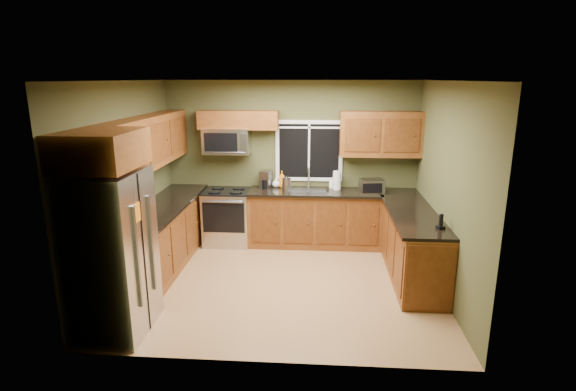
# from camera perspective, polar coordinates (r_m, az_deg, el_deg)

# --- Properties ---
(floor) EXTENTS (4.20, 4.20, 0.00)m
(floor) POSITION_cam_1_polar(r_m,az_deg,el_deg) (6.31, -0.69, -10.97)
(floor) COLOR #9F7146
(floor) RESTS_ON ground
(ceiling) EXTENTS (4.20, 4.20, 0.00)m
(ceiling) POSITION_cam_1_polar(r_m,az_deg,el_deg) (5.68, -0.78, 14.38)
(ceiling) COLOR white
(ceiling) RESTS_ON back_wall
(back_wall) EXTENTS (4.20, 0.00, 4.20)m
(back_wall) POSITION_cam_1_polar(r_m,az_deg,el_deg) (7.60, 0.40, 4.24)
(back_wall) COLOR #444524
(back_wall) RESTS_ON ground
(front_wall) EXTENTS (4.20, 0.00, 4.20)m
(front_wall) POSITION_cam_1_polar(r_m,az_deg,el_deg) (4.13, -2.83, -4.86)
(front_wall) COLOR #444524
(front_wall) RESTS_ON ground
(left_wall) EXTENTS (0.00, 3.60, 3.60)m
(left_wall) POSITION_cam_1_polar(r_m,az_deg,el_deg) (6.37, -19.91, 1.29)
(left_wall) COLOR #444524
(left_wall) RESTS_ON ground
(right_wall) EXTENTS (0.00, 3.60, 3.60)m
(right_wall) POSITION_cam_1_polar(r_m,az_deg,el_deg) (6.05, 19.51, 0.64)
(right_wall) COLOR #444524
(right_wall) RESTS_ON ground
(window) EXTENTS (1.12, 0.03, 1.02)m
(window) POSITION_cam_1_polar(r_m,az_deg,el_deg) (7.54, 2.68, 5.69)
(window) COLOR white
(window) RESTS_ON back_wall
(base_cabinets_left) EXTENTS (0.60, 2.65, 0.90)m
(base_cabinets_left) POSITION_cam_1_polar(r_m,az_deg,el_deg) (6.93, -15.42, -5.06)
(base_cabinets_left) COLOR brown
(base_cabinets_left) RESTS_ON ground
(countertop_left) EXTENTS (0.65, 2.65, 0.04)m
(countertop_left) POSITION_cam_1_polar(r_m,az_deg,el_deg) (6.78, -15.49, -1.33)
(countertop_left) COLOR black
(countertop_left) RESTS_ON base_cabinets_left
(base_cabinets_back) EXTENTS (2.17, 0.60, 0.90)m
(base_cabinets_back) POSITION_cam_1_polar(r_m,az_deg,el_deg) (7.52, 3.41, -2.99)
(base_cabinets_back) COLOR brown
(base_cabinets_back) RESTS_ON ground
(countertop_back) EXTENTS (2.17, 0.65, 0.04)m
(countertop_back) POSITION_cam_1_polar(r_m,az_deg,el_deg) (7.36, 3.46, 0.43)
(countertop_back) COLOR black
(countertop_back) RESTS_ON base_cabinets_back
(base_cabinets_peninsula) EXTENTS (0.60, 2.52, 0.90)m
(base_cabinets_peninsula) POSITION_cam_1_polar(r_m,az_deg,el_deg) (6.74, 15.20, -5.62)
(base_cabinets_peninsula) COLOR brown
(base_cabinets_peninsula) RESTS_ON ground
(countertop_peninsula) EXTENTS (0.65, 2.50, 0.04)m
(countertop_peninsula) POSITION_cam_1_polar(r_m,az_deg,el_deg) (6.60, 15.25, -1.76)
(countertop_peninsula) COLOR black
(countertop_peninsula) RESTS_ON base_cabinets_peninsula
(upper_cabinets_left) EXTENTS (0.33, 2.65, 0.72)m
(upper_cabinets_left) POSITION_cam_1_polar(r_m,az_deg,el_deg) (6.65, -17.35, 6.51)
(upper_cabinets_left) COLOR brown
(upper_cabinets_left) RESTS_ON left_wall
(upper_cabinets_back_left) EXTENTS (1.30, 0.33, 0.30)m
(upper_cabinets_back_left) POSITION_cam_1_polar(r_m,az_deg,el_deg) (7.45, -6.30, 9.52)
(upper_cabinets_back_left) COLOR brown
(upper_cabinets_back_left) RESTS_ON back_wall
(upper_cabinets_back_right) EXTENTS (1.30, 0.33, 0.72)m
(upper_cabinets_back_right) POSITION_cam_1_polar(r_m,az_deg,el_deg) (7.41, 11.68, 7.65)
(upper_cabinets_back_right) COLOR brown
(upper_cabinets_back_right) RESTS_ON back_wall
(upper_cabinet_over_fridge) EXTENTS (0.72, 0.90, 0.38)m
(upper_cabinet_over_fridge) POSITION_cam_1_polar(r_m,az_deg,el_deg) (4.94, -22.74, 5.40)
(upper_cabinet_over_fridge) COLOR brown
(upper_cabinet_over_fridge) RESTS_ON left_wall
(refrigerator) EXTENTS (0.74, 0.90, 1.80)m
(refrigerator) POSITION_cam_1_polar(r_m,az_deg,el_deg) (5.23, -21.51, -6.89)
(refrigerator) COLOR #B7B7BC
(refrigerator) RESTS_ON ground
(range) EXTENTS (0.76, 0.69, 0.94)m
(range) POSITION_cam_1_polar(r_m,az_deg,el_deg) (7.64, -7.66, -2.67)
(range) COLOR #B7B7BC
(range) RESTS_ON ground
(microwave) EXTENTS (0.76, 0.41, 0.42)m
(microwave) POSITION_cam_1_polar(r_m,az_deg,el_deg) (7.49, -7.79, 6.89)
(microwave) COLOR #B7B7BC
(microwave) RESTS_ON back_wall
(sink) EXTENTS (0.60, 0.42, 0.36)m
(sink) POSITION_cam_1_polar(r_m,az_deg,el_deg) (7.38, 2.57, 0.73)
(sink) COLOR slate
(sink) RESTS_ON countertop_back
(toaster_oven) EXTENTS (0.41, 0.34, 0.23)m
(toaster_oven) POSITION_cam_1_polar(r_m,az_deg,el_deg) (7.30, 10.56, 1.18)
(toaster_oven) COLOR #B7B7BC
(toaster_oven) RESTS_ON countertop_back
(coffee_maker) EXTENTS (0.21, 0.26, 0.29)m
(coffee_maker) POSITION_cam_1_polar(r_m,az_deg,el_deg) (7.54, -2.86, 1.99)
(coffee_maker) COLOR slate
(coffee_maker) RESTS_ON countertop_back
(kettle) EXTENTS (0.18, 0.18, 0.26)m
(kettle) POSITION_cam_1_polar(r_m,az_deg,el_deg) (7.30, -0.18, 1.46)
(kettle) COLOR #B7B7BC
(kettle) RESTS_ON countertop_back
(paper_towel_roll) EXTENTS (0.17, 0.17, 0.34)m
(paper_towel_roll) POSITION_cam_1_polar(r_m,az_deg,el_deg) (7.46, 6.23, 1.93)
(paper_towel_roll) COLOR white
(paper_towel_roll) RESTS_ON countertop_back
(soap_bottle_a) EXTENTS (0.13, 0.13, 0.28)m
(soap_bottle_a) POSITION_cam_1_polar(r_m,az_deg,el_deg) (7.57, -0.78, 2.09)
(soap_bottle_a) COLOR orange
(soap_bottle_a) RESTS_ON countertop_back
(soap_bottle_b) EXTENTS (0.11, 0.11, 0.19)m
(soap_bottle_b) POSITION_cam_1_polar(r_m,az_deg,el_deg) (7.56, 5.65, 1.65)
(soap_bottle_b) COLOR white
(soap_bottle_b) RESTS_ON countertop_back
(soap_bottle_c) EXTENTS (0.15, 0.15, 0.16)m
(soap_bottle_c) POSITION_cam_1_polar(r_m,az_deg,el_deg) (7.58, -1.54, 1.66)
(soap_bottle_c) COLOR white
(soap_bottle_c) RESTS_ON countertop_back
(cordless_phone) EXTENTS (0.11, 0.11, 0.19)m
(cordless_phone) POSITION_cam_1_polar(r_m,az_deg,el_deg) (5.81, 18.82, -3.48)
(cordless_phone) COLOR black
(cordless_phone) RESTS_ON countertop_peninsula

